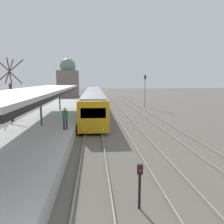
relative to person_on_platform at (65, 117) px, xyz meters
The scene contains 7 objects.
platform_canopy 3.33m from the person_on_platform, 141.77° to the left, with size 4.00×24.68×3.03m.
person_on_platform is the anchor object (origin of this frame).
train_near 18.71m from the person_on_platform, 83.54° to the left, with size 2.69×34.49×3.06m.
signal_post_near 9.91m from the person_on_platform, 67.36° to the right, with size 0.20×0.22×1.69m.
signal_mast_far 23.15m from the person_on_platform, 61.96° to the left, with size 0.28×0.29×5.51m.
distant_domed_building 47.03m from the person_on_platform, 96.22° to the left, with size 5.68×5.68×10.67m.
bare_tree_background 11.80m from the person_on_platform, 128.07° to the left, with size 3.22×2.00×7.06m.
Camera 1 is at (0.10, -3.32, 4.67)m, focal length 35.00 mm.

